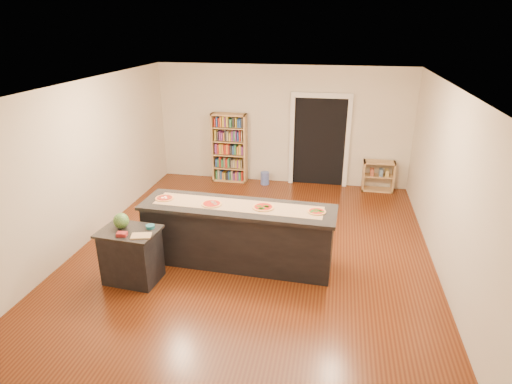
% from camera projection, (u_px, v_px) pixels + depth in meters
% --- Properties ---
extents(room, '(6.00, 7.00, 2.80)m').
position_uv_depth(room, '(254.00, 174.00, 6.95)').
color(room, beige).
rests_on(room, ground).
extents(doorway, '(1.40, 0.09, 2.21)m').
position_uv_depth(doorway, '(320.00, 136.00, 10.03)').
color(doorway, black).
rests_on(doorway, room).
extents(kitchen_island, '(3.08, 0.84, 1.02)m').
position_uv_depth(kitchen_island, '(238.00, 235.00, 6.88)').
color(kitchen_island, black).
rests_on(kitchen_island, ground).
extents(side_counter, '(0.86, 0.63, 0.85)m').
position_uv_depth(side_counter, '(132.00, 255.00, 6.44)').
color(side_counter, black).
rests_on(side_counter, ground).
extents(bookshelf, '(0.84, 0.30, 1.68)m').
position_uv_depth(bookshelf, '(229.00, 148.00, 10.39)').
color(bookshelf, tan).
rests_on(bookshelf, ground).
extents(low_shelf, '(0.71, 0.31, 0.71)m').
position_uv_depth(low_shelf, '(378.00, 176.00, 9.94)').
color(low_shelf, tan).
rests_on(low_shelf, ground).
extents(waste_bin, '(0.21, 0.21, 0.30)m').
position_uv_depth(waste_bin, '(265.00, 178.00, 10.40)').
color(waste_bin, '#5064B3').
rests_on(waste_bin, ground).
extents(kraft_paper, '(2.69, 0.59, 0.00)m').
position_uv_depth(kraft_paper, '(238.00, 205.00, 6.71)').
color(kraft_paper, '#AD7D59').
rests_on(kraft_paper, kitchen_island).
extents(watermelon, '(0.23, 0.23, 0.23)m').
position_uv_depth(watermelon, '(121.00, 221.00, 6.32)').
color(watermelon, '#144214').
rests_on(watermelon, side_counter).
extents(cutting_board, '(0.32, 0.25, 0.02)m').
position_uv_depth(cutting_board, '(141.00, 236.00, 6.11)').
color(cutting_board, tan).
rests_on(cutting_board, side_counter).
extents(package_red, '(0.15, 0.12, 0.05)m').
position_uv_depth(package_red, '(122.00, 234.00, 6.12)').
color(package_red, maroon).
rests_on(package_red, side_counter).
extents(package_teal, '(0.13, 0.13, 0.05)m').
position_uv_depth(package_teal, '(150.00, 227.00, 6.34)').
color(package_teal, '#195966').
rests_on(package_teal, side_counter).
extents(pizza_a, '(0.31, 0.31, 0.02)m').
position_uv_depth(pizza_a, '(165.00, 198.00, 6.95)').
color(pizza_a, '#DAA354').
rests_on(pizza_a, kitchen_island).
extents(pizza_b, '(0.31, 0.31, 0.02)m').
position_uv_depth(pizza_b, '(212.00, 204.00, 6.73)').
color(pizza_b, '#DAA354').
rests_on(pizza_b, kitchen_island).
extents(pizza_c, '(0.34, 0.34, 0.02)m').
position_uv_depth(pizza_c, '(263.00, 207.00, 6.62)').
color(pizza_c, '#DAA354').
rests_on(pizza_c, kitchen_island).
extents(pizza_d, '(0.30, 0.30, 0.02)m').
position_uv_depth(pizza_d, '(317.00, 211.00, 6.47)').
color(pizza_d, '#DAA354').
rests_on(pizza_d, kitchen_island).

